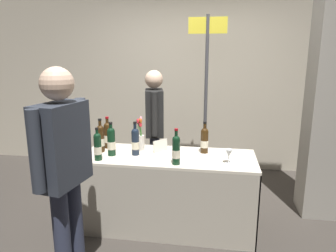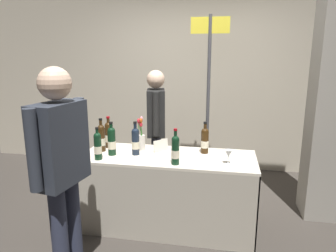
{
  "view_description": "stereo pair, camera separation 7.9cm",
  "coord_description": "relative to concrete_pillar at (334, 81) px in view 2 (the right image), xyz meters",
  "views": [
    {
      "loc": [
        0.46,
        -2.86,
        1.73
      ],
      "look_at": [
        0.0,
        0.0,
        1.06
      ],
      "focal_mm": 32.84,
      "sensor_mm": 36.0,
      "label": 1
    },
    {
      "loc": [
        0.54,
        -2.84,
        1.73
      ],
      "look_at": [
        0.0,
        0.0,
        1.06
      ],
      "focal_mm": 32.84,
      "sensor_mm": 36.0,
      "label": 2
    }
  ],
  "objects": [
    {
      "name": "display_bottle_1",
      "position": [
        -1.26,
        -0.4,
        -0.58
      ],
      "size": [
        0.08,
        0.08,
        0.32
      ],
      "color": "#38230F",
      "rests_on": "tasting_table"
    },
    {
      "name": "display_bottle_4",
      "position": [
        -2.25,
        -0.78,
        -0.58
      ],
      "size": [
        0.07,
        0.07,
        0.31
      ],
      "color": "black",
      "rests_on": "tasting_table"
    },
    {
      "name": "display_bottle_0",
      "position": [
        -2.17,
        -0.63,
        -0.57
      ],
      "size": [
        0.08,
        0.08,
        0.34
      ],
      "color": "black",
      "rests_on": "tasting_table"
    },
    {
      "name": "display_bottle_5",
      "position": [
        -1.94,
        -0.58,
        -0.58
      ],
      "size": [
        0.08,
        0.08,
        0.34
      ],
      "color": "#192333",
      "rests_on": "tasting_table"
    },
    {
      "name": "display_bottle_3",
      "position": [
        -2.29,
        -0.38,
        -0.57
      ],
      "size": [
        0.08,
        0.08,
        0.34
      ],
      "color": "#38230F",
      "rests_on": "tasting_table"
    },
    {
      "name": "vendor_presenter",
      "position": [
        -1.9,
        0.18,
        -0.55
      ],
      "size": [
        0.29,
        0.55,
        1.56
      ],
      "rotation": [
        0.0,
        0.0,
        -1.35
      ],
      "color": "#2D3347",
      "rests_on": "ground_plane"
    },
    {
      "name": "wine_glass_near_vendor",
      "position": [
        -1.03,
        -0.68,
        -0.62
      ],
      "size": [
        0.07,
        0.07,
        0.14
      ],
      "color": "silver",
      "rests_on": "tasting_table"
    },
    {
      "name": "concrete_pillar",
      "position": [
        0.0,
        0.0,
        0.0
      ],
      "size": [
        0.4,
        0.4,
        2.95
      ],
      "primitive_type": "cube",
      "color": "gray",
      "rests_on": "ground_plane"
    },
    {
      "name": "featured_wine_bottle",
      "position": [
        -2.31,
        -0.53,
        -0.57
      ],
      "size": [
        0.08,
        0.08,
        0.35
      ],
      "color": "#38230F",
      "rests_on": "tasting_table"
    },
    {
      "name": "flower_vase",
      "position": [
        -1.92,
        -0.42,
        -0.58
      ],
      "size": [
        0.08,
        0.08,
        0.36
      ],
      "color": "silver",
      "rests_on": "tasting_table"
    },
    {
      "name": "display_bottle_2",
      "position": [
        -1.5,
        -0.78,
        -0.58
      ],
      "size": [
        0.07,
        0.07,
        0.33
      ],
      "color": "black",
      "rests_on": "tasting_table"
    },
    {
      "name": "tasting_table",
      "position": [
        -1.61,
        -0.55,
        -0.96
      ],
      "size": [
        1.71,
        0.67,
        0.76
      ],
      "color": "beige",
      "rests_on": "ground_plane"
    },
    {
      "name": "taster_foreground_right",
      "position": [
        -2.21,
        -1.49,
        -0.48
      ],
      "size": [
        0.27,
        0.57,
        1.66
      ],
      "rotation": [
        0.0,
        0.0,
        1.41
      ],
      "color": "#2D3347",
      "rests_on": "ground_plane"
    },
    {
      "name": "ground_plane",
      "position": [
        -1.61,
        -0.55,
        -1.48
      ],
      "size": [
        12.0,
        12.0,
        0.0
      ],
      "primitive_type": "plane",
      "color": "#38332D"
    },
    {
      "name": "booth_signpost",
      "position": [
        -1.3,
        0.57,
        -0.11
      ],
      "size": [
        0.48,
        0.04,
        2.21
      ],
      "color": "#47474C",
      "rests_on": "ground_plane"
    },
    {
      "name": "back_partition",
      "position": [
        -1.61,
        1.32,
        -0.14
      ],
      "size": [
        6.86,
        0.12,
        2.68
      ],
      "primitive_type": "cube",
      "color": "#B2A893",
      "rests_on": "ground_plane"
    },
    {
      "name": "brochure_stand",
      "position": [
        -1.71,
        -0.42,
        -0.66
      ],
      "size": [
        0.13,
        0.15,
        0.12
      ],
      "primitive_type": "cube",
      "rotation": [
        -0.1,
        0.0,
        0.87
      ],
      "color": "silver",
      "rests_on": "tasting_table"
    }
  ]
}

